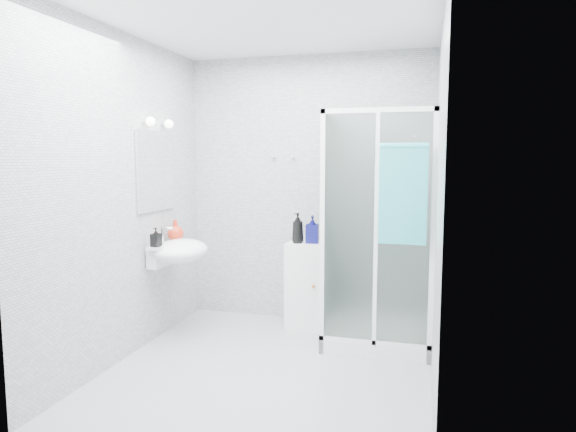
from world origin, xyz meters
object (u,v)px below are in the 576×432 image
(storage_cabinet, at_px, (306,285))
(shampoo_bottle_b, at_px, (312,229))
(soap_dispenser_black, at_px, (156,237))
(soap_dispenser_orange, at_px, (175,230))
(hand_towel, at_px, (403,192))
(wall_basin, at_px, (178,251))
(shower_enclosure, at_px, (369,293))
(shampoo_bottle_a, at_px, (298,228))

(storage_cabinet, bearing_deg, shampoo_bottle_b, -4.47)
(soap_dispenser_black, bearing_deg, storage_cabinet, 34.47)
(shampoo_bottle_b, height_order, soap_dispenser_orange, shampoo_bottle_b)
(storage_cabinet, xyz_separation_m, hand_towel, (0.91, -0.67, 0.95))
(wall_basin, relative_size, storage_cabinet, 0.68)
(hand_towel, bearing_deg, shower_enclosure, 125.12)
(wall_basin, relative_size, soap_dispenser_orange, 2.96)
(shower_enclosure, distance_m, soap_dispenser_black, 1.90)
(shampoo_bottle_b, height_order, soap_dispenser_black, shampoo_bottle_b)
(shower_enclosure, height_order, storage_cabinet, shower_enclosure)
(hand_towel, bearing_deg, shampoo_bottle_b, 141.90)
(shower_enclosure, bearing_deg, shampoo_bottle_b, 154.97)
(soap_dispenser_orange, bearing_deg, storage_cabinet, 20.54)
(shower_enclosure, height_order, soap_dispenser_black, shower_enclosure)
(wall_basin, xyz_separation_m, soap_dispenser_orange, (-0.11, 0.16, 0.16))
(wall_basin, height_order, shampoo_bottle_b, shampoo_bottle_b)
(soap_dispenser_orange, height_order, soap_dispenser_black, soap_dispenser_orange)
(wall_basin, bearing_deg, shampoo_bottle_b, 28.11)
(shower_enclosure, relative_size, shampoo_bottle_b, 7.68)
(shower_enclosure, distance_m, shampoo_bottle_a, 0.90)
(wall_basin, xyz_separation_m, hand_towel, (1.94, -0.09, 0.56))
(soap_dispenser_orange, relative_size, soap_dispenser_black, 1.15)
(shampoo_bottle_a, bearing_deg, hand_towel, -32.46)
(hand_towel, xyz_separation_m, shampoo_bottle_a, (-0.98, 0.62, -0.40))
(shampoo_bottle_a, distance_m, soap_dispenser_black, 1.29)
(soap_dispenser_black, bearing_deg, wall_basin, 60.81)
(hand_towel, relative_size, soap_dispenser_orange, 4.07)
(shower_enclosure, bearing_deg, wall_basin, -169.19)
(wall_basin, bearing_deg, storage_cabinet, 29.78)
(storage_cabinet, bearing_deg, wall_basin, -148.81)
(shower_enclosure, relative_size, shampoo_bottle_a, 7.04)
(hand_towel, xyz_separation_m, soap_dispenser_black, (-2.04, -0.10, -0.42))
(hand_towel, height_order, soap_dispenser_black, hand_towel)
(soap_dispenser_black, bearing_deg, shampoo_bottle_b, 32.86)
(storage_cabinet, relative_size, shampoo_bottle_b, 3.16)
(shower_enclosure, height_order, soap_dispenser_orange, shower_enclosure)
(wall_basin, height_order, hand_towel, hand_towel)
(storage_cabinet, bearing_deg, soap_dispenser_orange, -158.05)
(wall_basin, bearing_deg, hand_towel, -2.51)
(storage_cabinet, relative_size, soap_dispenser_orange, 4.35)
(shower_enclosure, distance_m, soap_dispenser_orange, 1.84)
(storage_cabinet, height_order, shampoo_bottle_a, shampoo_bottle_a)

